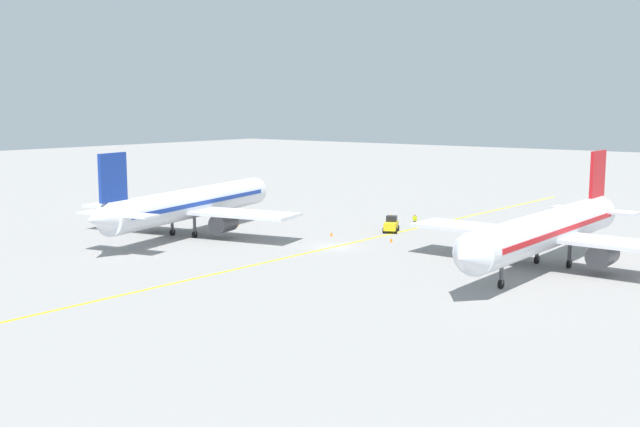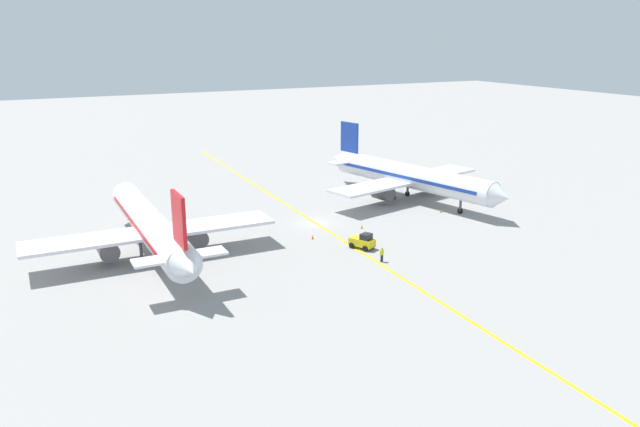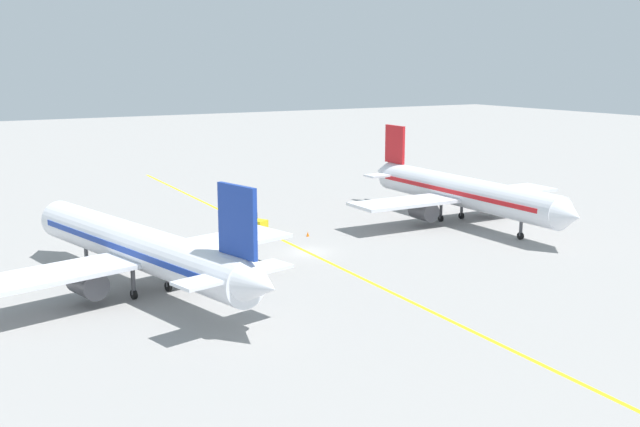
% 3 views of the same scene
% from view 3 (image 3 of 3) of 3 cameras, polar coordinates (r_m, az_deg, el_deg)
% --- Properties ---
extents(ground_plane, '(400.00, 400.00, 0.00)m').
position_cam_3_polar(ground_plane, '(75.37, -0.93, -2.98)').
color(ground_plane, gray).
extents(apron_yellow_centreline, '(4.65, 119.94, 0.01)m').
position_cam_3_polar(apron_yellow_centreline, '(75.37, -0.93, -2.97)').
color(apron_yellow_centreline, yellow).
rests_on(apron_yellow_centreline, ground).
extents(airplane_at_gate, '(28.04, 35.42, 10.60)m').
position_cam_3_polar(airplane_at_gate, '(90.11, 10.66, 1.62)').
color(airplane_at_gate, silver).
rests_on(airplane_at_gate, ground).
extents(airplane_adjacent_stand, '(28.46, 35.24, 10.60)m').
position_cam_3_polar(airplane_adjacent_stand, '(63.62, -13.57, -2.57)').
color(airplane_adjacent_stand, silver).
rests_on(airplane_adjacent_stand, ground).
extents(baggage_tug_white, '(2.71, 3.35, 2.11)m').
position_cam_3_polar(baggage_tug_white, '(85.47, -5.10, -0.67)').
color(baggage_tug_white, gold).
rests_on(baggage_tug_white, ground).
extents(ground_crew_worker, '(0.57, 0.28, 1.68)m').
position_cam_3_polar(ground_crew_worker, '(90.03, -6.17, -0.07)').
color(ground_crew_worker, '#23232D').
rests_on(ground_crew_worker, ground).
extents(traffic_cone_near_nose, '(0.32, 0.32, 0.55)m').
position_cam_3_polar(traffic_cone_near_nose, '(82.12, -0.94, -1.57)').
color(traffic_cone_near_nose, orange).
rests_on(traffic_cone_near_nose, ground).
extents(traffic_cone_mid_apron, '(0.32, 0.32, 0.55)m').
position_cam_3_polar(traffic_cone_mid_apron, '(77.87, -5.59, -2.35)').
color(traffic_cone_mid_apron, orange).
rests_on(traffic_cone_mid_apron, ground).
extents(traffic_cone_by_wingtip, '(0.32, 0.32, 0.55)m').
position_cam_3_polar(traffic_cone_by_wingtip, '(72.08, -15.39, -3.84)').
color(traffic_cone_by_wingtip, orange).
rests_on(traffic_cone_by_wingtip, ground).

